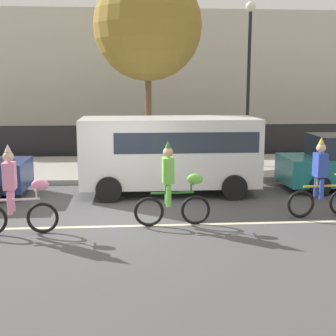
% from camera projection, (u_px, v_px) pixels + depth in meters
% --- Properties ---
extents(ground_plane, '(80.00, 80.00, 0.00)m').
position_uv_depth(ground_plane, '(124.00, 220.00, 10.91)').
color(ground_plane, '#4C4C4F').
extents(road_centre_line, '(36.00, 0.14, 0.01)m').
position_uv_depth(road_centre_line, '(123.00, 226.00, 10.42)').
color(road_centre_line, beige).
rests_on(road_centre_line, ground).
extents(sidewalk_curb, '(60.00, 5.00, 0.15)m').
position_uv_depth(sidewalk_curb, '(127.00, 168.00, 17.27)').
color(sidewalk_curb, '#9E9B93').
rests_on(sidewalk_curb, ground).
extents(fence_line, '(40.00, 0.08, 1.40)m').
position_uv_depth(fence_line, '(127.00, 141.00, 20.01)').
color(fence_line, black).
rests_on(fence_line, ground).
extents(building_backdrop, '(28.00, 8.00, 6.90)m').
position_uv_depth(building_backdrop, '(161.00, 78.00, 28.11)').
color(building_backdrop, beige).
rests_on(building_backdrop, ground).
extents(parade_cyclist_pink, '(1.72, 0.50, 1.92)m').
position_uv_depth(parade_cyclist_pink, '(16.00, 195.00, 9.72)').
color(parade_cyclist_pink, black).
rests_on(parade_cyclist_pink, ground).
extents(parade_cyclist_lime, '(1.72, 0.50, 1.92)m').
position_uv_depth(parade_cyclist_lime, '(173.00, 189.00, 10.34)').
color(parade_cyclist_lime, black).
rests_on(parade_cyclist_lime, ground).
extents(parade_cyclist_cobalt, '(1.72, 0.50, 1.92)m').
position_uv_depth(parade_cyclist_cobalt, '(324.00, 182.00, 11.02)').
color(parade_cyclist_cobalt, black).
rests_on(parade_cyclist_cobalt, ground).
extents(parked_van_white, '(5.00, 2.22, 2.18)m').
position_uv_depth(parked_van_white, '(172.00, 149.00, 13.43)').
color(parked_van_white, white).
rests_on(parked_van_white, ground).
extents(street_lamp_post, '(0.36, 0.36, 5.86)m').
position_uv_depth(street_lamp_post, '(249.00, 60.00, 16.90)').
color(street_lamp_post, black).
rests_on(street_lamp_post, sidewalk_curb).
extents(street_tree_near_lamp, '(4.06, 4.06, 7.14)m').
position_uv_depth(street_tree_near_lamp, '(148.00, 26.00, 17.39)').
color(street_tree_near_lamp, brown).
rests_on(street_tree_near_lamp, sidewalk_curb).
extents(pedestrian_onlooker, '(0.32, 0.20, 1.62)m').
position_uv_depth(pedestrian_onlooker, '(95.00, 143.00, 16.90)').
color(pedestrian_onlooker, '#33333D').
rests_on(pedestrian_onlooker, sidewalk_curb).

